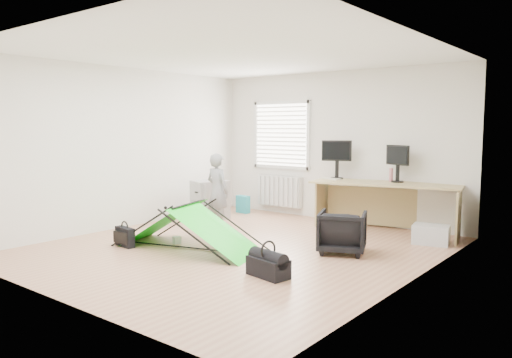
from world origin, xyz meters
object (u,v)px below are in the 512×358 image
Objects in this scene: monitor_left at (337,165)px; thermos at (391,175)px; office_chair at (342,232)px; kite at (189,226)px; duffel_bag at (268,267)px; filing_cabinet at (210,200)px; laptop_bag at (125,237)px; desk at (384,207)px; storage_crate at (431,234)px; person at (218,191)px; monitor_right at (398,169)px.

monitor_left is 0.95m from thermos.
kite is at bearing 9.97° from office_chair.
monitor_left is 3.48m from duffel_bag.
filing_cabinet reaches higher than laptop_bag.
desk is at bearing -89.13° from thermos.
filing_cabinet is at bearing -35.06° from office_chair.
storage_crate is 4.45m from laptop_bag.
storage_crate is (3.22, 1.11, -0.49)m from person.
monitor_right is at bearing 42.23° from kite.
storage_crate is (0.77, 1.27, -0.15)m from office_chair.
office_chair is 0.31× the size of kite.
laptop_bag is at bearing -125.28° from thermos.
thermos is 2.90m from person.
thermos is 0.60× the size of laptop_bag.
monitor_left is 2.13m from person.
thermos is (0.92, 0.17, -0.13)m from monitor_left.
monitor_right is 0.93× the size of duffel_bag.
laptop_bag is (0.54, -2.33, -0.22)m from filing_cabinet.
person is 2.52× the size of storage_crate.
monitor_left is at bearing 72.74° from laptop_bag.
monitor_left reaches higher than kite.
kite is at bearing 120.83° from person.
thermos is 0.44× the size of storage_crate.
monitor_left is 1.02× the size of duffel_bag.
monitor_right is at bearing 39.29° from filing_cabinet.
duffel_bag is (-0.13, -1.49, -0.18)m from office_chair.
office_chair is (0.00, -1.84, -0.74)m from monitor_right.
thermos is at bearing -108.17° from office_chair.
thermos is (-0.00, 0.23, 0.51)m from desk.
desk is at bearing -103.13° from monitor_right.
filing_cabinet is 2.40m from laptop_bag.
filing_cabinet is at bearing 154.40° from duffel_bag.
person is 3.41× the size of laptop_bag.
monitor_left is at bearing 116.66° from duffel_bag.
office_chair is (0.13, -1.89, -0.63)m from thermos.
duffel_bag is (2.31, -1.66, -0.52)m from person.
person is 1.85m from laptop_bag.
monitor_left reaches higher than person.
filing_cabinet reaches higher than office_chair.
thermos is at bearing 78.99° from desk.
filing_cabinet reaches higher than kite.
office_chair reaches higher than duffel_bag.
filing_cabinet is at bearing -171.95° from storage_crate.
kite is at bearing -132.68° from desk.
laptop_bag is 0.74× the size of duffel_bag.
filing_cabinet is 1.93× the size of laptop_bag.
monitor_right is 0.37× the size of person.
person is at bearing -18.63° from filing_cabinet.
monitor_left is at bearing -80.75° from office_chair.
storage_crate is 1.00× the size of duffel_bag.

